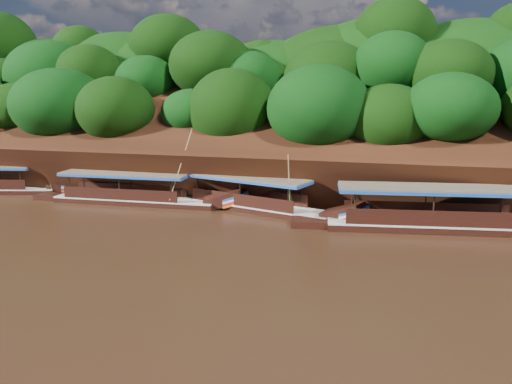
% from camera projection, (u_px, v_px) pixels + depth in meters
% --- Properties ---
extents(ground, '(160.00, 160.00, 0.00)m').
position_uv_depth(ground, '(240.00, 249.00, 26.39)').
color(ground, black).
rests_on(ground, ground).
extents(riverbank, '(120.00, 30.06, 19.40)m').
position_uv_depth(riverbank, '(311.00, 158.00, 47.46)').
color(riverbank, black).
rests_on(riverbank, ground).
extents(boat_0, '(16.40, 4.56, 7.59)m').
position_uv_depth(boat_0, '(458.00, 221.00, 29.75)').
color(boat_0, black).
rests_on(boat_0, ground).
extents(boat_1, '(13.58, 5.83, 4.72)m').
position_uv_depth(boat_1, '(265.00, 205.00, 34.27)').
color(boat_1, black).
rests_on(boat_1, ground).
extents(boat_2, '(14.66, 2.82, 5.99)m').
position_uv_depth(boat_2, '(145.00, 197.00, 36.70)').
color(boat_2, black).
rests_on(boat_2, ground).
extents(boat_3, '(12.63, 4.88, 2.67)m').
position_uv_depth(boat_3, '(0.00, 186.00, 40.81)').
color(boat_3, black).
rests_on(boat_3, ground).
extents(reeds, '(50.18, 2.36, 2.20)m').
position_uv_depth(reeds, '(238.00, 194.00, 35.97)').
color(reeds, '#32711C').
rests_on(reeds, ground).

